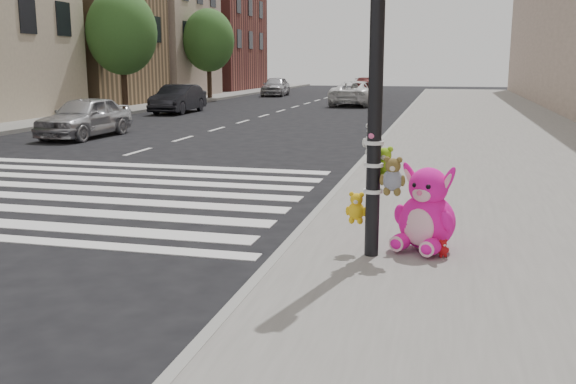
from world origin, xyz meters
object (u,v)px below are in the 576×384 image
(pink_bunny, at_px, (426,214))
(car_silver_far, at_px, (85,117))
(signal_pole, at_px, (377,115))
(car_dark_far, at_px, (178,99))
(red_teddy, at_px, (443,248))
(car_white_near, at_px, (356,93))

(pink_bunny, relative_size, car_silver_far, 0.28)
(signal_pole, bearing_deg, car_dark_far, 118.81)
(signal_pole, distance_m, red_teddy, 1.70)
(car_dark_far, bearing_deg, car_white_near, 43.77)
(car_dark_far, bearing_deg, pink_bunny, -60.77)
(car_dark_far, bearing_deg, red_teddy, -60.66)
(red_teddy, distance_m, car_silver_far, 15.44)
(car_white_near, bearing_deg, red_teddy, 103.87)
(car_silver_far, bearing_deg, car_dark_far, 98.72)
(car_silver_far, height_order, car_white_near, car_white_near)
(signal_pole, xyz_separation_m, red_teddy, (0.78, 0.09, -1.51))
(signal_pole, relative_size, red_teddy, 19.08)
(red_teddy, height_order, car_dark_far, car_dark_far)
(car_white_near, bearing_deg, pink_bunny, 103.54)
(signal_pole, distance_m, car_silver_far, 14.99)
(pink_bunny, relative_size, car_dark_far, 0.26)
(car_silver_far, bearing_deg, red_teddy, -42.29)
(signal_pole, height_order, red_teddy, signal_pole)
(car_dark_far, bearing_deg, car_silver_far, -84.49)
(signal_pole, relative_size, pink_bunny, 3.84)
(pink_bunny, distance_m, red_teddy, 0.47)
(car_dark_far, relative_size, car_white_near, 0.83)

